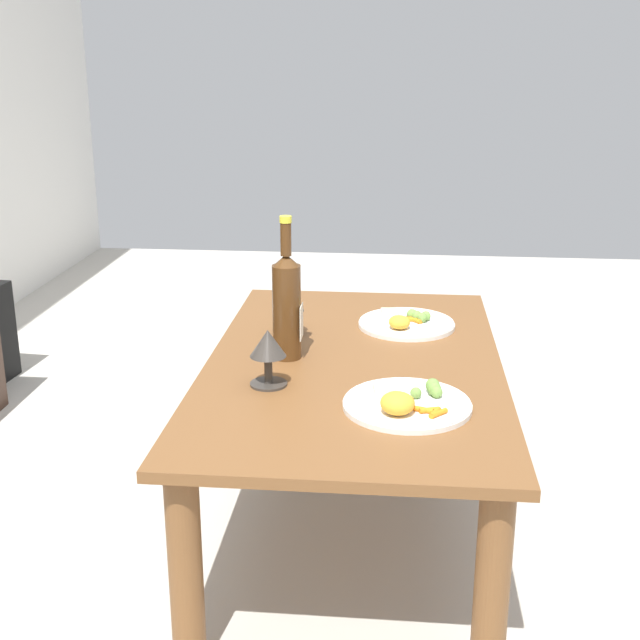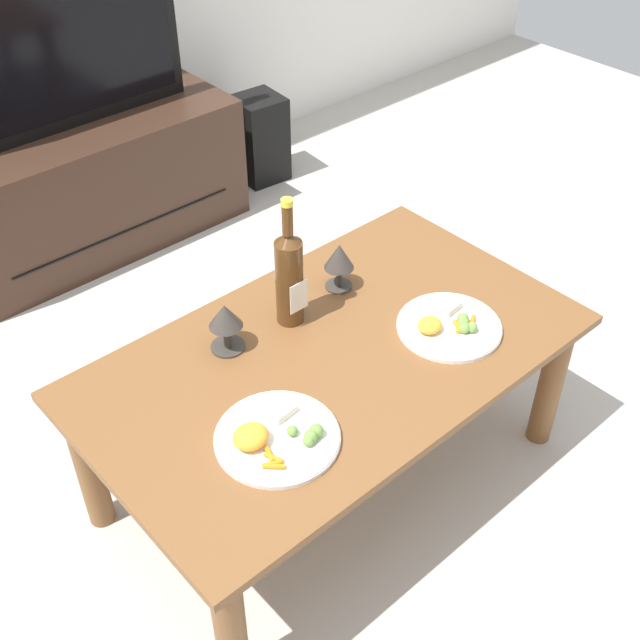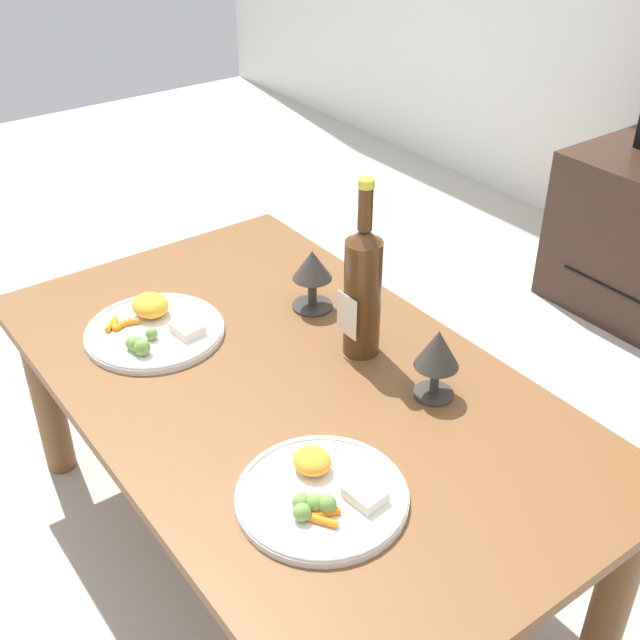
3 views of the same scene
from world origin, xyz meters
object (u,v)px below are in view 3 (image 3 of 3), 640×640
at_px(dinner_plate_left, 154,328).
at_px(dinner_plate_right, 322,493).
at_px(goblet_left, 312,270).
at_px(dining_table, 289,412).
at_px(wine_bottle, 363,287).
at_px(goblet_right, 437,352).

height_order(dinner_plate_left, dinner_plate_right, dinner_plate_left).
bearing_deg(dinner_plate_left, goblet_left, 71.55).
relative_size(dining_table, dinner_plate_left, 4.47).
relative_size(wine_bottle, goblet_right, 2.59).
distance_m(goblet_left, dinner_plate_left, 0.35).
relative_size(goblet_left, dinner_plate_right, 0.50).
xyz_separation_m(wine_bottle, goblet_right, (0.19, 0.02, -0.05)).
distance_m(goblet_left, dinner_plate_right, 0.58).
height_order(dining_table, dinner_plate_left, dinner_plate_left).
distance_m(goblet_right, dinner_plate_right, 0.34).
bearing_deg(goblet_left, dining_table, -45.83).
xyz_separation_m(wine_bottle, dinner_plate_right, (0.28, -0.30, -0.13)).
relative_size(wine_bottle, goblet_left, 2.68).
bearing_deg(dinner_plate_left, goblet_right, 33.43).
height_order(goblet_right, dinner_plate_right, goblet_right).
xyz_separation_m(wine_bottle, dinner_plate_left, (-0.30, -0.30, -0.13)).
height_order(goblet_right, dinner_plate_left, goblet_right).
height_order(dining_table, goblet_left, goblet_left).
height_order(goblet_left, goblet_right, goblet_right).
relative_size(wine_bottle, dinner_plate_right, 1.34).
xyz_separation_m(dinner_plate_left, dinner_plate_right, (0.58, -0.00, -0.00)).
xyz_separation_m(goblet_right, dinner_plate_left, (-0.49, -0.32, -0.08)).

